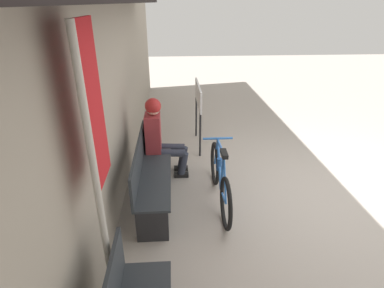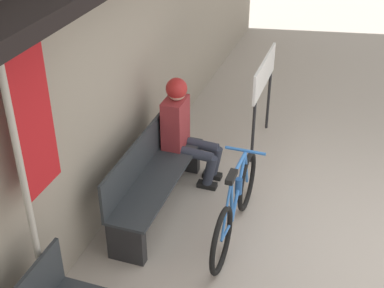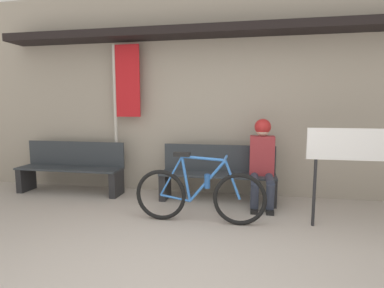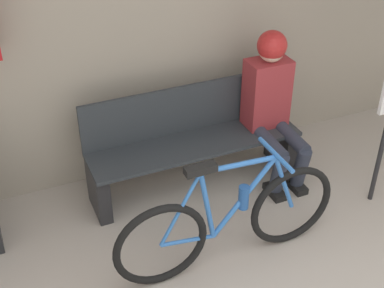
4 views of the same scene
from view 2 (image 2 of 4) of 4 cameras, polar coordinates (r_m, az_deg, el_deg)
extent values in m
cube|color=#9E9384|center=(4.95, -10.22, 7.98)|extent=(12.00, 0.12, 3.20)
cube|color=#2D3338|center=(5.46, -3.65, -3.56)|extent=(1.69, 0.42, 0.03)
cube|color=#2D3338|center=(5.40, -5.64, -1.30)|extent=(1.69, 0.03, 0.40)
cube|color=#232326|center=(5.02, -7.00, -10.45)|extent=(0.10, 0.36, 0.39)
cube|color=#232326|center=(6.19, -0.85, -1.17)|extent=(0.10, 0.36, 0.39)
torus|color=black|center=(4.84, 3.15, -10.25)|extent=(0.63, 0.05, 0.63)
torus|color=black|center=(5.58, 5.89, -3.97)|extent=(0.63, 0.05, 0.63)
cylinder|color=blue|center=(4.96, 5.00, -2.27)|extent=(0.52, 0.03, 0.07)
cylinder|color=blue|center=(5.15, 4.99, -4.51)|extent=(0.45, 0.03, 0.54)
cylinder|color=blue|center=(4.94, 4.25, -6.04)|extent=(0.13, 0.03, 0.55)
cylinder|color=blue|center=(4.99, 3.73, -9.17)|extent=(0.37, 0.03, 0.08)
cylinder|color=blue|center=(4.78, 3.68, -7.04)|extent=(0.29, 0.02, 0.50)
cylinder|color=blue|center=(5.38, 5.80, -2.49)|extent=(0.20, 0.03, 0.47)
cube|color=black|center=(4.73, 4.23, -3.51)|extent=(0.20, 0.07, 0.05)
cylinder|color=blue|center=(5.17, 5.72, -0.71)|extent=(0.03, 0.40, 0.03)
cylinder|color=#235199|center=(5.15, 4.99, -4.51)|extent=(0.07, 0.07, 0.17)
cylinder|color=#2D3342|center=(5.81, 0.24, -1.04)|extent=(0.11, 0.43, 0.13)
cylinder|color=#2D3342|center=(5.86, 1.92, -2.86)|extent=(0.11, 0.17, 0.37)
cube|color=black|center=(5.99, 1.61, -4.40)|extent=(0.10, 0.22, 0.06)
cylinder|color=#2D3342|center=(5.97, 0.85, -0.07)|extent=(0.11, 0.43, 0.13)
cylinder|color=#2D3342|center=(6.02, 2.48, -1.85)|extent=(0.11, 0.17, 0.37)
cube|color=black|center=(6.14, 2.17, -3.36)|extent=(0.10, 0.22, 0.06)
cube|color=maroon|center=(5.81, -1.78, 2.30)|extent=(0.34, 0.22, 0.56)
sphere|color=beige|center=(5.63, -1.66, 5.66)|extent=(0.20, 0.20, 0.20)
sphere|color=#B22323|center=(5.62, -1.66, 5.93)|extent=(0.23, 0.23, 0.23)
cylinder|color=#B7B2A8|center=(3.94, -16.96, -6.81)|extent=(0.05, 0.05, 2.37)
cube|color=red|center=(3.76, -16.53, 2.62)|extent=(0.40, 0.02, 1.13)
cylinder|color=#232326|center=(6.26, 6.54, 1.19)|extent=(0.04, 0.04, 0.80)
cylinder|color=#232326|center=(7.01, 8.15, 4.57)|extent=(0.04, 0.04, 0.80)
cube|color=white|center=(6.38, 7.74, 7.54)|extent=(1.09, 0.03, 0.36)
camera|label=1|loc=(1.96, -38.12, -10.09)|focal=28.00mm
camera|label=3|loc=(5.62, 43.42, -0.12)|focal=28.00mm
camera|label=4|loc=(3.17, 44.75, 6.95)|focal=50.00mm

